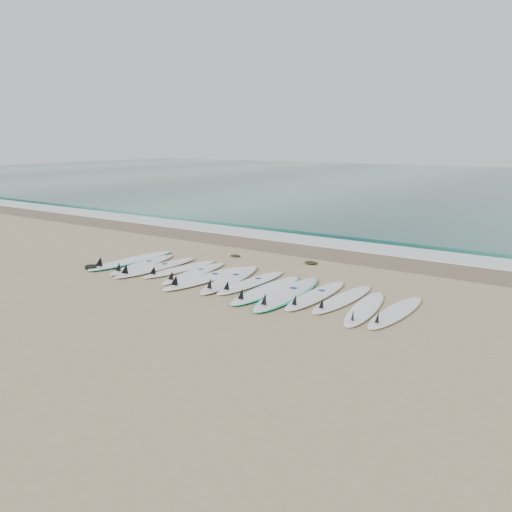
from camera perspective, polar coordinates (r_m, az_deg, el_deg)
The scene contains 22 objects.
ground at distance 11.94m, azimuth -1.84°, elevation -3.16°, with size 120.00×120.00×0.00m, color tan.
ocean at distance 42.47m, azimuth 24.84°, elevation 7.43°, with size 120.00×55.00×0.03m, color #256357.
wet_sand_band at distance 15.35m, azimuth 7.10°, elevation 0.46°, with size 120.00×1.80×0.01m, color brown.
foam_band at distance 16.58m, azimuth 9.29°, elevation 1.38°, with size 120.00×1.40×0.04m, color silver.
wave_crest at distance 17.93m, azimuth 11.30°, elevation 2.28°, with size 120.00×1.00×0.10m, color #256357.
surfboard_0 at distance 14.40m, azimuth -14.14°, elevation -0.49°, with size 0.84×2.94×0.37m.
surfboard_1 at distance 13.84m, azimuth -12.97°, elevation -0.96°, with size 0.86×2.65×0.33m.
surfboard_2 at distance 13.44m, azimuth -11.52°, elevation -1.29°, with size 0.78×2.79×0.35m.
surfboard_3 at distance 13.19m, azimuth -8.79°, elevation -1.48°, with size 0.82×2.47×0.31m.
surfboard_4 at distance 12.75m, azimuth -7.17°, elevation -1.94°, with size 0.66×2.53×0.32m.
surfboard_5 at distance 12.24m, azimuth -5.87°, elevation -2.51°, with size 0.85×2.85×0.36m.
surfboard_6 at distance 12.07m, azimuth -3.06°, elevation -2.68°, with size 1.03×2.86×0.36m.
surfboard_7 at distance 11.81m, azimuth -0.65°, elevation -3.04°, with size 0.66×2.53×0.32m.
surfboard_8 at distance 11.25m, azimuth 1.15°, elevation -3.90°, with size 0.68×2.70×0.34m.
surfboard_9 at distance 11.00m, azimuth 3.55°, elevation -4.31°, with size 0.89×2.95×0.37m.
surfboard_10 at distance 10.92m, azimuth 6.74°, elevation -4.49°, with size 0.56×2.56×0.33m.
surfboard_11 at distance 10.75m, azimuth 9.75°, elevation -4.90°, with size 0.68×2.45×0.31m.
surfboard_12 at distance 10.26m, azimuth 12.26°, elevation -5.90°, with size 0.78×2.45×0.31m.
surfboard_13 at distance 10.20m, azimuth 15.59°, elevation -6.21°, with size 0.67×2.43×0.31m.
seaweed_near at distance 14.64m, azimuth -2.39°, elevation 0.02°, with size 0.31×0.24×0.06m, color black.
seaweed_far at distance 13.86m, azimuth 6.29°, elevation -0.77°, with size 0.38×0.29×0.07m, color black.
leash_coil at distance 13.95m, azimuth -18.28°, elevation -1.22°, with size 0.46×0.36×0.11m.
Camera 1 is at (6.68, -9.30, 3.35)m, focal length 35.00 mm.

